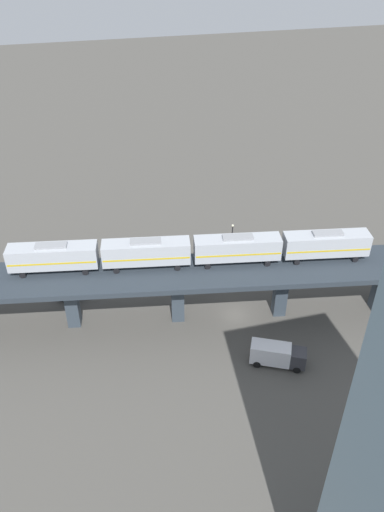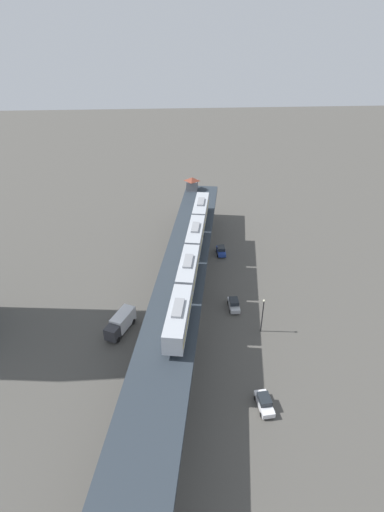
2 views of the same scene
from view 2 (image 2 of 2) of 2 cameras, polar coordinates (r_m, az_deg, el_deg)
name	(u,v)px [view 2 (image 2 of 2)]	position (r m, az deg, el deg)	size (l,w,h in m)	color
ground_plane	(181,320)	(74.25, -1.60, -9.13)	(400.00, 400.00, 0.00)	#4C4944
elevated_viaduct	(180,287)	(69.93, -1.67, -4.43)	(24.23, 92.06, 8.56)	#283039
subway_train	(192,251)	(72.85, 0.00, 0.70)	(11.40, 49.53, 4.45)	#ADB2BA
signal_hut	(192,183)	(106.59, 0.02, 10.35)	(3.73, 3.73, 3.40)	slate
street_car_white	(264,403)	(60.99, 10.29, -19.90)	(2.24, 4.54, 1.89)	silver
street_car_blue	(221,250)	(93.59, 4.17, 0.80)	(1.96, 4.40, 1.89)	#233D93
street_car_silver	(234,304)	(76.80, 5.99, -6.85)	(1.97, 4.41, 1.89)	#B7BABF
delivery_truck	(121,323)	(72.01, -10.16, -9.37)	(5.19, 7.46, 3.20)	#333338
street_lamp	(263,313)	(70.34, 10.06, -8.01)	(0.44, 0.44, 6.94)	black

